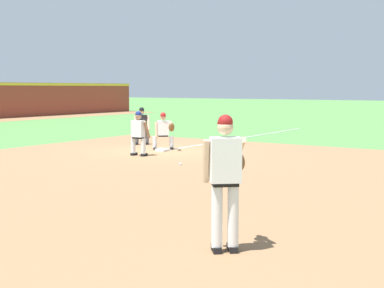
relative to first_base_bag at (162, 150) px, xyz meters
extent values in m
plane|color=#518942|center=(0.00, 0.00, -0.04)|extent=(160.00, 160.00, 0.00)
cube|color=#936B47|center=(-4.40, -3.79, -0.04)|extent=(18.00, 18.00, 0.01)
cube|color=white|center=(6.22, 0.00, -0.04)|extent=(12.44, 0.10, 0.00)
cube|color=white|center=(0.00, 0.00, 0.00)|extent=(0.38, 0.38, 0.09)
sphere|color=white|center=(-2.45, -2.46, -0.01)|extent=(0.07, 0.07, 0.07)
cube|color=black|center=(-8.84, -7.48, 0.00)|extent=(0.27, 0.25, 0.09)
cylinder|color=white|center=(-8.87, -7.50, 0.46)|extent=(0.15, 0.15, 0.84)
cube|color=black|center=(-8.70, -7.64, 0.00)|extent=(0.27, 0.25, 0.09)
cylinder|color=white|center=(-8.73, -7.67, 0.46)|extent=(0.15, 0.15, 0.84)
cube|color=black|center=(-8.80, -7.59, 0.90)|extent=(0.37, 0.39, 0.06)
cube|color=white|center=(-8.80, -7.59, 1.22)|extent=(0.44, 0.46, 0.60)
sphere|color=#DBB28E|center=(-8.79, -7.57, 1.65)|extent=(0.21, 0.21, 0.21)
sphere|color=maroon|center=(-8.79, -7.57, 1.72)|extent=(0.20, 0.20, 0.20)
cube|color=maroon|center=(-8.72, -7.51, 1.69)|extent=(0.19, 0.20, 0.02)
cylinder|color=#DBB28E|center=(-8.91, -7.35, 1.19)|extent=(0.20, 0.19, 0.59)
cylinder|color=#DBB28E|center=(-8.41, -7.58, 1.31)|extent=(0.46, 0.41, 0.41)
ellipsoid|color=brown|center=(-8.35, -7.53, 1.14)|extent=(0.36, 0.35, 0.34)
cube|color=black|center=(0.58, 0.03, 0.00)|extent=(0.27, 0.25, 0.09)
cylinder|color=white|center=(0.61, 0.05, 0.23)|extent=(0.15, 0.15, 0.40)
cube|color=black|center=(0.19, 0.48, 0.00)|extent=(0.27, 0.25, 0.09)
cylinder|color=white|center=(0.22, 0.51, 0.23)|extent=(0.15, 0.15, 0.40)
cube|color=black|center=(0.42, 0.28, 0.46)|extent=(0.37, 0.39, 0.06)
cube|color=white|center=(0.42, 0.28, 0.73)|extent=(0.44, 0.46, 0.52)
sphere|color=tan|center=(0.40, 0.27, 1.12)|extent=(0.21, 0.21, 0.21)
sphere|color=maroon|center=(0.40, 0.27, 1.20)|extent=(0.20, 0.20, 0.20)
cube|color=maroon|center=(0.33, 0.21, 1.17)|extent=(0.19, 0.20, 0.02)
cylinder|color=tan|center=(0.27, -0.18, 0.88)|extent=(0.50, 0.45, 0.24)
cylinder|color=tan|center=(0.18, 0.41, 0.67)|extent=(0.24, 0.22, 0.58)
ellipsoid|color=brown|center=(0.10, -0.32, 0.80)|extent=(0.30, 0.29, 0.35)
cube|color=black|center=(-1.45, 0.09, 0.00)|extent=(0.27, 0.13, 0.09)
cylinder|color=white|center=(-1.49, 0.08, 0.28)|extent=(0.15, 0.15, 0.50)
cube|color=black|center=(-1.42, -0.31, 0.00)|extent=(0.27, 0.13, 0.09)
cylinder|color=white|center=(-1.46, -0.31, 0.28)|extent=(0.15, 0.15, 0.50)
cube|color=black|center=(-1.47, -0.12, 0.55)|extent=(0.23, 0.35, 0.06)
cube|color=white|center=(-1.47, -0.12, 0.85)|extent=(0.27, 0.42, 0.54)
sphere|color=#9E7051|center=(-1.45, -0.11, 1.25)|extent=(0.21, 0.21, 0.21)
sphere|color=navy|center=(-1.45, -0.11, 1.32)|extent=(0.20, 0.20, 0.20)
cube|color=navy|center=(-1.36, -0.11, 1.29)|extent=(0.12, 0.18, 0.02)
cylinder|color=#9E7051|center=(-1.35, 0.15, 0.81)|extent=(0.33, 0.12, 0.56)
cylinder|color=#9E7051|center=(-1.31, -0.35, 0.81)|extent=(0.33, 0.12, 0.56)
cube|color=black|center=(1.42, 1.81, 0.00)|extent=(0.26, 0.26, 0.09)
cylinder|color=#515154|center=(1.45, 1.83, 0.28)|extent=(0.15, 0.15, 0.50)
cube|color=black|center=(1.15, 2.10, 0.00)|extent=(0.26, 0.26, 0.09)
cylinder|color=#515154|center=(1.18, 2.12, 0.28)|extent=(0.15, 0.15, 0.50)
cube|color=black|center=(1.32, 1.98, 0.55)|extent=(0.38, 0.38, 0.06)
cube|color=#232326|center=(1.32, 1.98, 0.85)|extent=(0.45, 0.46, 0.54)
sphere|color=#DBB28E|center=(1.30, 1.97, 1.25)|extent=(0.21, 0.21, 0.21)
sphere|color=black|center=(1.30, 1.97, 1.32)|extent=(0.20, 0.20, 0.20)
cube|color=black|center=(1.24, 1.90, 1.29)|extent=(0.20, 0.20, 0.02)
cylinder|color=#DBB28E|center=(1.38, 1.70, 0.81)|extent=(0.30, 0.29, 0.56)
cylinder|color=#DBB28E|center=(1.04, 2.06, 0.81)|extent=(0.30, 0.29, 0.56)
camera|label=1|loc=(-14.89, -11.08, 2.16)|focal=50.00mm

